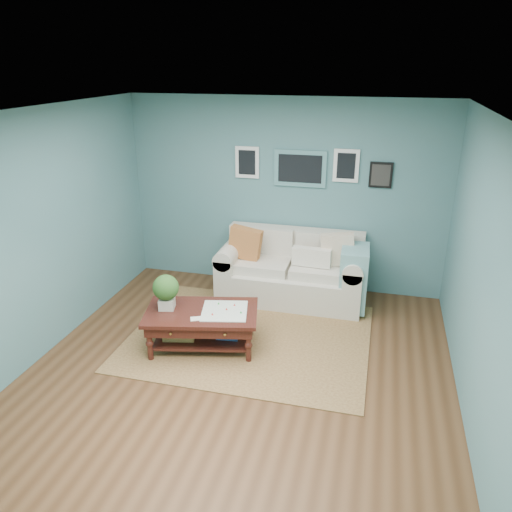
% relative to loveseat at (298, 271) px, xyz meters
% --- Properties ---
extents(room_shell, '(5.00, 5.02, 2.70)m').
position_rel_loveseat_xyz_m(room_shell, '(-0.29, -1.97, 0.94)').
color(room_shell, brown).
rests_on(room_shell, ground).
extents(area_rug, '(2.84, 2.28, 0.01)m').
position_rel_loveseat_xyz_m(area_rug, '(-0.38, -1.19, -0.42)').
color(area_rug, brown).
rests_on(area_rug, ground).
extents(loveseat, '(2.02, 0.92, 1.04)m').
position_rel_loveseat_xyz_m(loveseat, '(0.00, 0.00, 0.00)').
color(loveseat, beige).
rests_on(loveseat, ground).
extents(coffee_table, '(1.40, 1.00, 0.89)m').
position_rel_loveseat_xyz_m(coffee_table, '(-0.92, -1.54, -0.03)').
color(coffee_table, '#35170E').
rests_on(coffee_table, ground).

